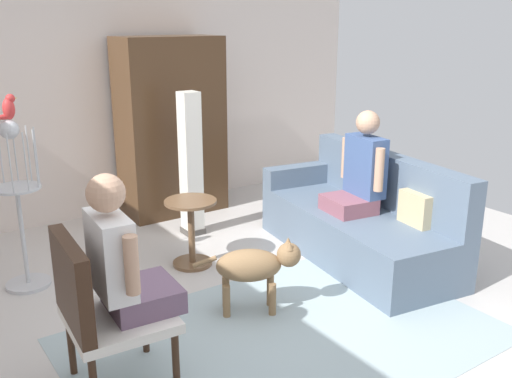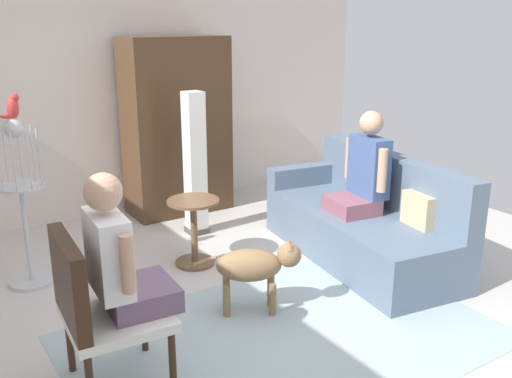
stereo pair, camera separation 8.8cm
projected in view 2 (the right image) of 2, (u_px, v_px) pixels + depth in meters
name	position (u px, v px, depth m)	size (l,w,h in m)	color
ground_plane	(272.00, 318.00, 4.20)	(7.17, 7.17, 0.00)	beige
back_wall	(115.00, 86.00, 6.22)	(6.58, 0.12, 2.84)	silver
area_rug	(285.00, 338.00, 3.94)	(2.87, 1.92, 0.01)	#9EB2B7
couch	(363.00, 223.00, 5.21)	(1.15, 2.20, 0.95)	slate
armchair	(94.00, 302.00, 3.24)	(0.62, 0.66, 0.98)	#382316
person_on_couch	(364.00, 172.00, 5.03)	(0.50, 0.57, 0.91)	#89515F
person_on_armchair	(119.00, 259.00, 3.25)	(0.49, 0.57, 0.85)	#6A5169
round_end_table	(194.00, 228.00, 5.03)	(0.46, 0.46, 0.61)	brown
dog	(255.00, 266.00, 4.20)	(0.72, 0.47, 0.57)	olive
bird_cage_stand	(23.00, 206.00, 4.56)	(0.38, 0.38, 1.39)	silver
parrot	(13.00, 107.00, 4.34)	(0.17, 0.10, 0.19)	red
column_lamp	(195.00, 165.00, 5.67)	(0.20, 0.20, 1.46)	#4C4742
armoire_cabinet	(177.00, 127.00, 6.30)	(1.12, 0.56, 1.95)	#4C331E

